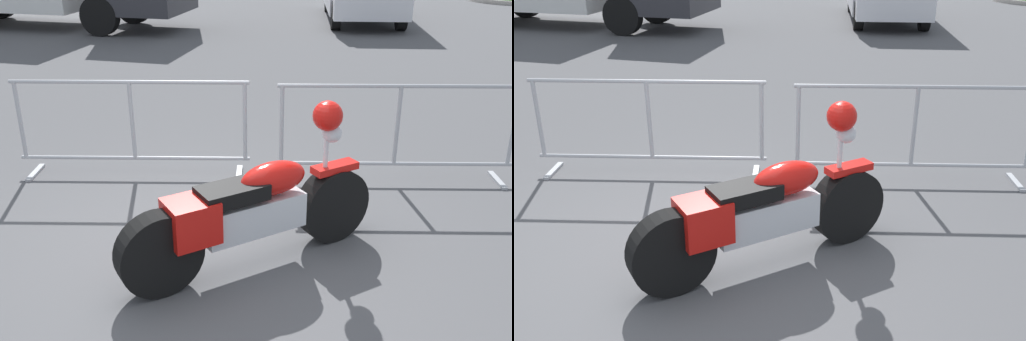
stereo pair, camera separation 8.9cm
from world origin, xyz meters
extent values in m
plane|color=#4C4C4F|center=(0.00, 0.00, 0.00)|extent=(120.00, 120.00, 0.00)
cylinder|color=black|center=(1.25, 0.32, 0.33)|extent=(0.65, 0.52, 0.66)
cylinder|color=black|center=(-0.07, -0.56, 0.33)|extent=(0.65, 0.52, 0.66)
cube|color=silver|center=(0.59, -0.12, 0.43)|extent=(0.85, 0.68, 0.29)
ellipsoid|color=red|center=(0.74, -0.02, 0.72)|extent=(0.63, 0.54, 0.27)
cube|color=black|center=(0.44, -0.22, 0.68)|extent=(0.60, 0.53, 0.12)
cube|color=red|center=(0.15, -0.41, 0.53)|extent=(0.49, 0.48, 0.33)
cube|color=red|center=(1.25, 0.32, 0.68)|extent=(0.42, 0.35, 0.06)
cylinder|color=silver|center=(1.17, 0.27, 0.82)|extent=(0.06, 0.06, 0.46)
sphere|color=silver|center=(1.21, 0.29, 0.99)|extent=(0.16, 0.16, 0.16)
sphere|color=red|center=(1.17, 0.27, 1.15)|extent=(0.25, 0.25, 0.25)
cylinder|color=#9EA0A5|center=(-0.81, 1.58, 1.05)|extent=(2.51, 0.14, 0.04)
cylinder|color=#9EA0A5|center=(-0.81, 1.58, 0.20)|extent=(2.51, 0.14, 0.04)
cylinder|color=#9EA0A5|center=(-2.01, 1.54, 0.62)|extent=(0.05, 0.05, 0.85)
cylinder|color=#9EA0A5|center=(-0.81, 1.58, 0.62)|extent=(0.05, 0.05, 0.85)
cylinder|color=#9EA0A5|center=(0.40, 1.63, 0.62)|extent=(0.05, 0.05, 0.85)
cube|color=#9EA0A5|center=(-1.94, 1.54, 0.01)|extent=(0.08, 0.44, 0.03)
cube|color=#9EA0A5|center=(0.33, 1.63, 0.01)|extent=(0.08, 0.44, 0.03)
cylinder|color=#9EA0A5|center=(1.99, 1.58, 1.05)|extent=(2.51, 0.14, 0.04)
cylinder|color=#9EA0A5|center=(1.99, 1.58, 0.20)|extent=(2.51, 0.14, 0.04)
cylinder|color=#9EA0A5|center=(0.79, 1.54, 0.62)|extent=(0.05, 0.05, 0.85)
cylinder|color=#9EA0A5|center=(1.99, 1.58, 0.62)|extent=(0.05, 0.05, 0.85)
cube|color=#9EA0A5|center=(0.86, 1.54, 0.01)|extent=(0.08, 0.44, 0.03)
cube|color=#9EA0A5|center=(3.13, 1.63, 0.01)|extent=(0.08, 0.44, 0.03)
cylinder|color=black|center=(-3.44, 11.82, 0.48)|extent=(0.99, 0.45, 0.96)
cylinder|color=black|center=(-3.79, 9.92, 0.48)|extent=(0.99, 0.45, 0.96)
cylinder|color=black|center=(-7.59, 12.58, 0.48)|extent=(0.99, 0.45, 0.96)
cylinder|color=black|center=(3.72, 11.13, 0.36)|extent=(0.24, 0.72, 0.72)
cylinder|color=black|center=(2.04, 11.14, 0.36)|extent=(0.24, 0.72, 0.72)
cylinder|color=black|center=(3.74, 14.43, 0.36)|extent=(0.24, 0.72, 0.72)
cylinder|color=black|center=(2.06, 14.44, 0.36)|extent=(0.24, 0.72, 0.72)
camera|label=1|loc=(0.85, -4.11, 2.56)|focal=40.00mm
camera|label=2|loc=(0.93, -4.10, 2.56)|focal=40.00mm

